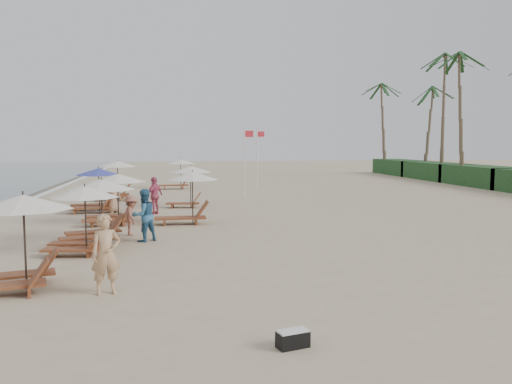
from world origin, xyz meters
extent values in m
plane|color=tan|center=(0.00, 0.00, 0.00)|extent=(160.00, 160.00, 0.00)
cube|color=#193D1C|center=(22.00, 22.00, 0.80)|extent=(3.20, 8.00, 1.60)
cube|color=#193D1C|center=(22.00, 29.50, 0.80)|extent=(3.20, 8.00, 1.60)
cube|color=#193D1C|center=(22.00, 37.00, 0.80)|extent=(3.20, 8.00, 1.60)
cylinder|color=brown|center=(21.10, 23.20, 5.30)|extent=(0.36, 0.36, 10.60)
cylinder|color=brown|center=(22.00, 28.40, 5.70)|extent=(0.36, 0.36, 11.40)
cylinder|color=brown|center=(22.90, 33.60, 4.50)|extent=(0.36, 0.36, 9.00)
cylinder|color=brown|center=(21.10, 38.80, 4.90)|extent=(0.36, 0.36, 9.80)
cylinder|color=black|center=(-6.17, -3.39, 1.10)|extent=(0.05, 0.05, 2.20)
cone|color=white|center=(-6.17, -3.39, 2.10)|extent=(2.30, 2.30, 0.35)
cylinder|color=black|center=(-5.40, 0.63, 1.02)|extent=(0.05, 0.05, 2.05)
cone|color=white|center=(-5.40, 0.63, 1.95)|extent=(2.14, 2.14, 0.35)
cylinder|color=black|center=(-5.14, 2.58, 1.06)|extent=(0.05, 0.05, 2.11)
cone|color=white|center=(-5.14, 2.58, 2.01)|extent=(2.34, 2.34, 0.35)
cylinder|color=black|center=(-4.96, 6.62, 1.04)|extent=(0.05, 0.05, 2.08)
cone|color=white|center=(-4.96, 6.62, 1.98)|extent=(2.40, 2.40, 0.35)
cylinder|color=black|center=(-6.29, 10.86, 1.06)|extent=(0.05, 0.05, 2.12)
cone|color=#353D9E|center=(-6.29, 10.86, 2.02)|extent=(2.26, 2.26, 0.35)
cylinder|color=black|center=(-5.88, 16.33, 1.14)|extent=(0.05, 0.05, 2.29)
cone|color=white|center=(-5.88, 16.33, 2.19)|extent=(2.28, 2.28, 0.35)
cylinder|color=black|center=(-1.80, 6.42, 1.07)|extent=(0.05, 0.05, 2.15)
cone|color=white|center=(-1.80, 6.42, 2.05)|extent=(2.24, 2.24, 0.35)
cylinder|color=black|center=(-1.65, 12.08, 1.07)|extent=(0.05, 0.05, 2.15)
cone|color=white|center=(-1.65, 12.08, 2.05)|extent=(2.24, 2.24, 0.35)
cylinder|color=black|center=(-1.93, 23.55, 1.07)|extent=(0.05, 0.05, 2.15)
cone|color=white|center=(-1.93, 23.55, 2.05)|extent=(2.24, 2.24, 0.35)
imported|color=tan|center=(-4.24, -4.09, 0.93)|extent=(0.79, 0.64, 1.87)
imported|color=#2D6087|center=(-3.69, 2.36, 0.93)|extent=(1.14, 1.09, 1.86)
imported|color=#985E4D|center=(-4.23, 3.70, 0.75)|extent=(0.76, 1.07, 1.51)
imported|color=#C14D6D|center=(-3.50, 9.44, 0.92)|extent=(1.00, 1.13, 1.83)
imported|color=tan|center=(-5.57, 10.35, 0.88)|extent=(1.02, 0.95, 1.75)
cube|color=black|center=(-0.74, -7.87, 0.14)|extent=(0.60, 0.41, 0.27)
cube|color=silver|center=(-0.74, -7.87, 0.28)|extent=(0.57, 0.38, 0.04)
cylinder|color=silver|center=(1.88, 16.13, 2.21)|extent=(0.08, 0.08, 4.42)
cube|color=red|center=(2.16, 16.13, 4.02)|extent=(0.55, 0.02, 0.40)
cylinder|color=silver|center=(3.74, 22.47, 2.25)|extent=(0.08, 0.08, 4.51)
cube|color=red|center=(4.02, 22.47, 4.11)|extent=(0.55, 0.02, 0.40)
camera|label=1|loc=(-2.77, -16.29, 3.50)|focal=36.67mm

